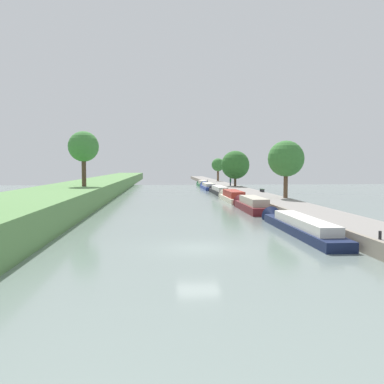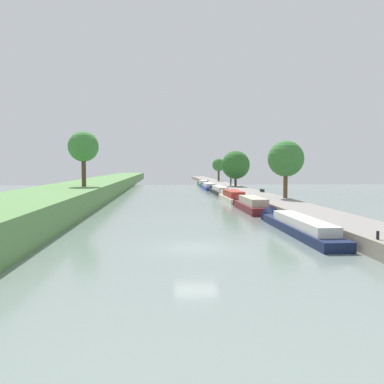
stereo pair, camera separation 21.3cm
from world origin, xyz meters
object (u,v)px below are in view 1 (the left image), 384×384
Objects in this scene: narrowboat_green at (202,184)px; narrowboat_navy at (298,225)px; mooring_bollard_near at (380,235)px; narrowboat_blue at (207,186)px; person_walking at (230,181)px; mooring_bollard_far at (207,181)px; narrowboat_maroon at (251,205)px; park_bench at (262,190)px; narrowboat_black at (218,191)px; narrowboat_cream at (232,196)px.

narrowboat_navy is at bearing -89.92° from narrowboat_green.
narrowboat_blue is at bearing 91.81° from mooring_bollard_near.
mooring_bollard_far is at bearing 94.98° from person_walking.
narrowboat_maroon is 17.69m from park_bench.
narrowboat_navy is 68.00m from narrowboat_green.
narrowboat_blue is at bearing 102.84° from park_bench.
mooring_bollard_far is (1.85, 5.15, 0.58)m from narrowboat_green.
mooring_bollard_far is (1.75, 73.15, 0.61)m from narrowboat_navy.
person_walking is at bearing 68.95° from narrowboat_black.
narrowboat_blue is 1.08× the size of narrowboat_green.
narrowboat_blue is 28.99× the size of mooring_bollard_far.
narrowboat_black is at bearing 90.03° from narrowboat_navy.
narrowboat_maroon reaches higher than mooring_bollard_near.
narrowboat_navy is 32.07× the size of mooring_bollard_near.
narrowboat_black is (0.17, 26.27, -0.05)m from narrowboat_maroon.
person_walking is at bearing 80.71° from narrowboat_cream.
person_walking is at bearing 85.79° from narrowboat_navy.
narrowboat_blue is 6.48m from person_walking.
narrowboat_cream is at bearing -90.52° from narrowboat_black.
narrowboat_maroon is 6.52× the size of person_walking.
narrowboat_blue is 63.47m from mooring_bollard_near.
person_walking is (3.82, -17.46, 1.23)m from narrowboat_green.
narrowboat_blue reaches higher than mooring_bollard_far.
park_bench reaches higher than narrowboat_navy.
narrowboat_blue is at bearing -90.70° from narrowboat_green.
person_walking reaches higher than mooring_bollard_near.
narrowboat_maroon is at bearing -107.93° from park_bench.
person_walking is (3.72, 50.54, 1.26)m from narrowboat_navy.
park_bench is at bearing -60.84° from narrowboat_black.
park_bench is at bearing -85.43° from person_walking.
narrowboat_black is 31.36× the size of mooring_bollard_near.
narrowboat_cream is 7.03m from park_bench.
mooring_bollard_far is (1.77, 32.32, 0.56)m from narrowboat_black.
park_bench is (5.44, 16.82, 0.63)m from narrowboat_maroon.
narrowboat_cream is at bearing -89.79° from narrowboat_blue.
narrowboat_navy is at bearing 102.47° from mooring_bollard_near.
narrowboat_navy is at bearing -89.74° from narrowboat_blue.
narrowboat_maroon is at bearing -90.36° from narrowboat_black.
person_walking reaches higher than park_bench.
narrowboat_black is 1.17× the size of narrowboat_green.
mooring_bollard_near is at bearing -85.07° from narrowboat_maroon.
park_bench reaches higher than mooring_bollard_near.
narrowboat_cream is 0.98× the size of narrowboat_green.
narrowboat_navy is at bearing -89.69° from narrowboat_cream.
narrowboat_maroon reaches higher than park_bench.
narrowboat_cream is 26.40× the size of mooring_bollard_near.
narrowboat_maroon is 0.91× the size of narrowboat_cream.
narrowboat_green is 26.92× the size of mooring_bollard_far.
narrowboat_maroon is at bearing -96.20° from person_walking.
mooring_bollard_near is (1.90, -34.83, 0.54)m from narrowboat_cream.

